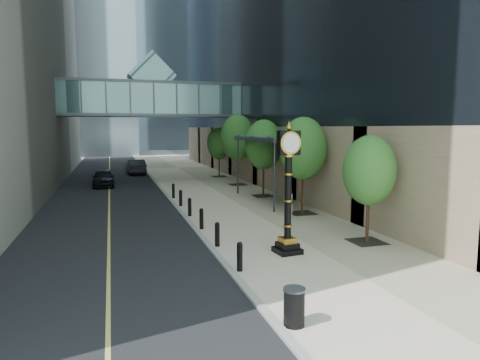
% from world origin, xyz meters
% --- Properties ---
extents(ground, '(320.00, 320.00, 0.00)m').
position_xyz_m(ground, '(0.00, 0.00, 0.00)').
color(ground, gray).
rests_on(ground, ground).
extents(road, '(8.00, 180.00, 0.02)m').
position_xyz_m(road, '(-7.00, 40.00, 0.01)').
color(road, black).
rests_on(road, ground).
extents(sidewalk, '(8.00, 180.00, 0.06)m').
position_xyz_m(sidewalk, '(1.00, 40.00, 0.03)').
color(sidewalk, '#C5B298').
rests_on(sidewalk, ground).
extents(curb, '(0.25, 180.00, 0.07)m').
position_xyz_m(curb, '(-3.00, 40.00, 0.04)').
color(curb, gray).
rests_on(curb, ground).
extents(distant_tower_c, '(22.00, 22.00, 65.00)m').
position_xyz_m(distant_tower_c, '(-6.00, 120.00, 32.50)').
color(distant_tower_c, '#A8C2D4').
rests_on(distant_tower_c, ground).
extents(skywalk, '(17.00, 4.20, 5.80)m').
position_xyz_m(skywalk, '(-3.00, 28.00, 7.71)').
color(skywalk, slate).
rests_on(skywalk, ground).
extents(entrance_canopy, '(3.00, 8.00, 4.38)m').
position_xyz_m(entrance_canopy, '(3.48, 14.00, 4.19)').
color(entrance_canopy, '#383F44').
rests_on(entrance_canopy, ground).
extents(bollard_row, '(0.20, 16.20, 0.90)m').
position_xyz_m(bollard_row, '(-2.70, 9.00, 0.51)').
color(bollard_row, black).
rests_on(bollard_row, sidewalk).
extents(street_trees, '(2.92, 28.31, 6.01)m').
position_xyz_m(street_trees, '(3.60, 16.85, 3.71)').
color(street_trees, black).
rests_on(street_trees, sidewalk).
extents(street_clock, '(1.03, 1.03, 4.97)m').
position_xyz_m(street_clock, '(-0.30, 2.49, 2.21)').
color(street_clock, black).
rests_on(street_clock, sidewalk).
extents(trash_bin, '(0.66, 0.66, 0.90)m').
position_xyz_m(trash_bin, '(-2.59, -3.29, 0.51)').
color(trash_bin, black).
rests_on(trash_bin, sidewalk).
extents(pedestrian, '(0.60, 0.40, 1.64)m').
position_xyz_m(pedestrian, '(2.42, 8.70, 0.88)').
color(pedestrian, '#B5B2A6').
rests_on(pedestrian, sidewalk).
extents(car_near, '(1.76, 4.29, 1.46)m').
position_xyz_m(car_near, '(-7.47, 25.00, 0.75)').
color(car_near, black).
rests_on(car_near, road).
extents(car_far, '(1.99, 4.84, 1.56)m').
position_xyz_m(car_far, '(-4.28, 34.18, 0.80)').
color(car_far, '#222227').
rests_on(car_far, road).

